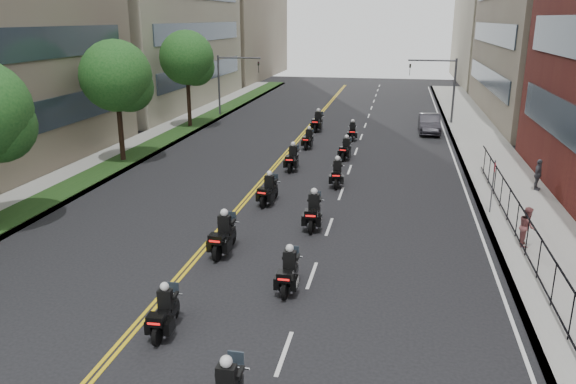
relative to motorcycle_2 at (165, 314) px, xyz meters
name	(u,v)px	position (x,y,z in m)	size (l,w,h in m)	color
sidewalk_right	(501,176)	(12.45, 19.61, -0.54)	(4.00, 90.00, 0.15)	gray
sidewalk_left	(119,157)	(-11.55, 19.61, -0.54)	(4.00, 90.00, 0.15)	gray
grass_strip	(131,156)	(-10.75, 19.61, -0.44)	(2.00, 90.00, 0.04)	#173814
iron_fence	(533,247)	(11.45, 6.61, 0.29)	(0.05, 28.00, 1.50)	black
street_trees	(70,92)	(-10.60, 13.21, 4.52)	(4.40, 38.40, 7.98)	black
traffic_signal_right	(443,81)	(9.99, 36.61, 3.08)	(4.09, 0.20, 5.60)	#3F3F44
traffic_signal_left	(229,77)	(-9.09, 36.61, 3.08)	(4.09, 0.20, 5.60)	#3F3F44
motorcycle_2	(165,314)	(0.00, 0.00, 0.00)	(0.52, 2.11, 1.56)	black
motorcycle_3	(289,273)	(3.04, 3.36, 0.02)	(0.50, 2.18, 1.61)	black
motorcycle_4	(224,236)	(-0.05, 5.91, 0.10)	(0.58, 2.44, 1.80)	black
motorcycle_5	(313,212)	(2.96, 9.39, 0.09)	(0.56, 2.42, 1.78)	black
motorcycle_6	(269,191)	(0.28, 12.25, 0.05)	(0.69, 2.26, 1.67)	black
motorcycle_7	(337,174)	(3.26, 16.01, 0.05)	(0.55, 2.27, 1.67)	black
motorcycle_8	(293,159)	(0.25, 18.83, 0.07)	(0.55, 2.36, 1.74)	black
motorcycle_9	(346,150)	(3.15, 22.21, 0.02)	(0.65, 2.19, 1.62)	black
motorcycle_10	(308,140)	(0.24, 24.94, 0.00)	(0.57, 2.12, 1.57)	black
motorcycle_11	(352,132)	(3.05, 28.39, 0.00)	(0.54, 2.12, 1.57)	black
motorcycle_12	(318,122)	(-0.02, 31.27, 0.12)	(0.67, 2.52, 1.86)	black
parked_sedan	(429,124)	(8.87, 32.27, 0.14)	(1.60, 4.58, 1.51)	black
pedestrian_b	(527,226)	(11.65, 8.69, 0.34)	(0.78, 0.61, 1.60)	brown
pedestrian_c	(538,175)	(13.77, 16.84, 0.36)	(0.97, 0.40, 1.65)	#44454C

